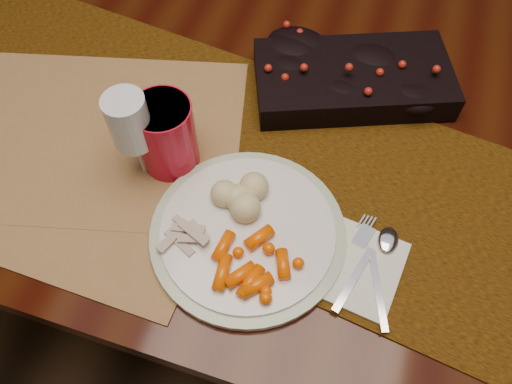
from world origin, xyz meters
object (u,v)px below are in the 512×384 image
(dinner_plate, at_px, (248,232))
(wine_glass, at_px, (135,139))
(turkey_shreds, at_px, (185,232))
(dining_table, at_px, (294,203))
(mashed_potatoes, at_px, (237,192))
(red_cup, at_px, (166,136))
(placemat_main, at_px, (95,134))
(baby_carrots, at_px, (250,252))
(centerpiece, at_px, (353,76))
(napkin, at_px, (359,267))

(dinner_plate, distance_m, wine_glass, 0.22)
(dinner_plate, xyz_separation_m, turkey_shreds, (-0.08, -0.03, 0.02))
(dining_table, xyz_separation_m, wine_glass, (-0.21, -0.24, 0.46))
(mashed_potatoes, xyz_separation_m, red_cup, (-0.13, 0.05, 0.03))
(placemat_main, bearing_deg, red_cup, -17.71)
(wine_glass, bearing_deg, baby_carrots, -25.01)
(mashed_potatoes, xyz_separation_m, wine_glass, (-0.16, 0.02, 0.04))
(centerpiece, bearing_deg, mashed_potatoes, -111.56)
(dining_table, bearing_deg, baby_carrots, -89.52)
(wine_glass, bearing_deg, mashed_potatoes, -5.49)
(dinner_plate, bearing_deg, centerpiece, 75.94)
(dinner_plate, bearing_deg, turkey_shreds, -157.27)
(turkey_shreds, xyz_separation_m, red_cup, (-0.08, 0.13, 0.04))
(dining_table, distance_m, placemat_main, 0.53)
(dinner_plate, xyz_separation_m, red_cup, (-0.16, 0.09, 0.05))
(centerpiece, bearing_deg, wine_glass, -135.36)
(placemat_main, xyz_separation_m, dinner_plate, (0.31, -0.10, 0.01))
(baby_carrots, relative_size, wine_glass, 0.72)
(napkin, height_order, red_cup, red_cup)
(baby_carrots, xyz_separation_m, turkey_shreds, (-0.10, 0.00, -0.00))
(dining_table, relative_size, mashed_potatoes, 22.27)
(dinner_plate, xyz_separation_m, wine_glass, (-0.19, 0.06, 0.07))
(centerpiece, bearing_deg, baby_carrots, -100.25)
(dining_table, bearing_deg, placemat_main, -148.75)
(dinner_plate, height_order, baby_carrots, baby_carrots)
(baby_carrots, xyz_separation_m, mashed_potatoes, (-0.05, 0.08, 0.01))
(centerpiece, bearing_deg, red_cup, -135.29)
(placemat_main, distance_m, red_cup, 0.16)
(dining_table, height_order, mashed_potatoes, mashed_potatoes)
(turkey_shreds, bearing_deg, dining_table, 73.66)
(napkin, bearing_deg, wine_glass, 177.88)
(wine_glass, bearing_deg, centerpiece, 44.64)
(placemat_main, distance_m, turkey_shreds, 0.26)
(centerpiece, bearing_deg, napkin, -75.91)
(turkey_shreds, xyz_separation_m, napkin, (0.25, 0.03, -0.02))
(baby_carrots, relative_size, turkey_shreds, 1.58)
(baby_carrots, height_order, mashed_potatoes, mashed_potatoes)
(dining_table, bearing_deg, turkey_shreds, -106.34)
(mashed_potatoes, bearing_deg, wine_glass, 174.51)
(centerpiece, distance_m, baby_carrots, 0.38)
(red_cup, bearing_deg, turkey_shreds, -58.99)
(napkin, bearing_deg, dining_table, 125.04)
(placemat_main, distance_m, napkin, 0.49)
(placemat_main, height_order, mashed_potatoes, mashed_potatoes)
(red_cup, bearing_deg, dinner_plate, -30.05)
(dining_table, bearing_deg, dinner_plate, -92.63)
(red_cup, bearing_deg, placemat_main, 176.35)
(centerpiece, xyz_separation_m, turkey_shreds, (-0.17, -0.37, -0.01))
(napkin, bearing_deg, baby_carrots, -159.14)
(dining_table, height_order, napkin, napkin)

